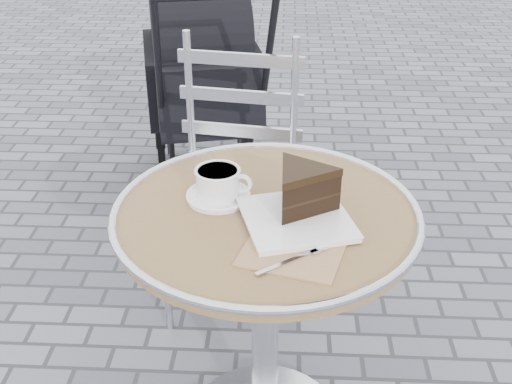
{
  "coord_description": "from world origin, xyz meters",
  "views": [
    {
      "loc": [
        0.04,
        -1.26,
        1.5
      ],
      "look_at": [
        -0.02,
        0.0,
        0.78
      ],
      "focal_mm": 45.0,
      "sensor_mm": 36.0,
      "label": 1
    }
  ],
  "objects_px": {
    "cake_plate_set": "(301,196)",
    "bistro_chair": "(236,146)",
    "baby_stroller": "(204,92)",
    "cafe_table": "(266,269)",
    "cappuccino_set": "(219,186)"
  },
  "relations": [
    {
      "from": "baby_stroller",
      "to": "cake_plate_set",
      "type": "bearing_deg",
      "value": -87.14
    },
    {
      "from": "bistro_chair",
      "to": "baby_stroller",
      "type": "distance_m",
      "value": 0.82
    },
    {
      "from": "baby_stroller",
      "to": "cafe_table",
      "type": "bearing_deg",
      "value": -89.78
    },
    {
      "from": "cafe_table",
      "to": "cake_plate_set",
      "type": "relative_size",
      "value": 2.04
    },
    {
      "from": "bistro_chair",
      "to": "cake_plate_set",
      "type": "bearing_deg",
      "value": -65.08
    },
    {
      "from": "cafe_table",
      "to": "cappuccino_set",
      "type": "height_order",
      "value": "cappuccino_set"
    },
    {
      "from": "cappuccino_set",
      "to": "cake_plate_set",
      "type": "xyz_separation_m",
      "value": [
        0.19,
        -0.08,
        0.02
      ]
    },
    {
      "from": "cafe_table",
      "to": "baby_stroller",
      "type": "xyz_separation_m",
      "value": [
        -0.33,
        1.44,
        -0.1
      ]
    },
    {
      "from": "cake_plate_set",
      "to": "bistro_chair",
      "type": "xyz_separation_m",
      "value": [
        -0.2,
        0.68,
        -0.21
      ]
    },
    {
      "from": "cake_plate_set",
      "to": "bistro_chair",
      "type": "distance_m",
      "value": 0.74
    },
    {
      "from": "cafe_table",
      "to": "cappuccino_set",
      "type": "distance_m",
      "value": 0.23
    },
    {
      "from": "cafe_table",
      "to": "bistro_chair",
      "type": "height_order",
      "value": "bistro_chair"
    },
    {
      "from": "bistro_chair",
      "to": "cafe_table",
      "type": "bearing_deg",
      "value": -70.86
    },
    {
      "from": "cappuccino_set",
      "to": "bistro_chair",
      "type": "bearing_deg",
      "value": 93.43
    },
    {
      "from": "cake_plate_set",
      "to": "baby_stroller",
      "type": "height_order",
      "value": "baby_stroller"
    }
  ]
}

